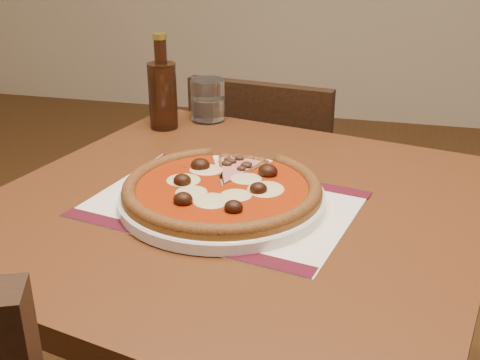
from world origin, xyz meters
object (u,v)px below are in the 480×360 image
at_px(water_glass, 208,100).
at_px(chair_far, 269,194).
at_px(pizza, 222,188).
at_px(bottle, 163,92).
at_px(plate, 222,199).
at_px(table, 237,253).

bearing_deg(water_glass, chair_far, 65.95).
distance_m(chair_far, pizza, 0.74).
relative_size(pizza, bottle, 1.56).
bearing_deg(plate, bottle, 123.39).
xyz_separation_m(plate, water_glass, (-0.15, 0.43, 0.04)).
height_order(table, bottle, bottle).
bearing_deg(table, bottle, 127.19).
bearing_deg(pizza, chair_far, 93.92).
distance_m(chair_far, plate, 0.73).
distance_m(table, pizza, 0.14).
relative_size(chair_far, water_glass, 8.38).
xyz_separation_m(plate, bottle, (-0.23, 0.35, 0.07)).
height_order(table, chair_far, chair_far).
distance_m(plate, pizza, 0.02).
height_order(plate, water_glass, water_glass).
xyz_separation_m(chair_far, water_glass, (-0.11, -0.24, 0.34)).
bearing_deg(table, water_glass, 112.79).
bearing_deg(plate, table, 43.26).
xyz_separation_m(water_glass, bottle, (-0.08, -0.08, 0.03)).
bearing_deg(water_glass, plate, -70.54).
xyz_separation_m(table, plate, (-0.02, -0.02, 0.11)).
height_order(chair_far, bottle, bottle).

